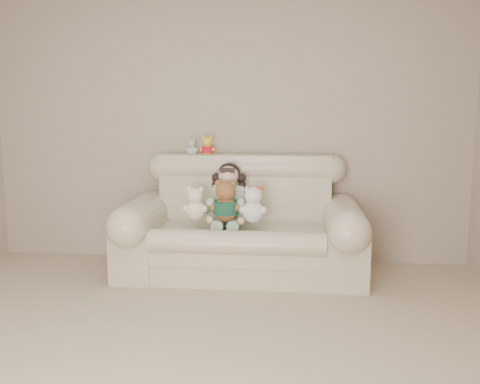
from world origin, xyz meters
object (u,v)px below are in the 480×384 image
Objects in this scene: sofa at (241,217)px; cream_teddy at (195,200)px; white_cat at (253,201)px; brown_teddy at (226,197)px; seated_child at (229,194)px.

sofa is 6.14× the size of cream_teddy.
white_cat is at bearing -49.30° from sofa.
brown_teddy is at bearing 163.88° from white_cat.
sofa reaches higher than cream_teddy.
seated_child is 0.32m from white_cat.
seated_child reaches higher than white_cat.
white_cat is at bearing -0.37° from cream_teddy.
brown_teddy is 0.27m from cream_teddy.
seated_child is at bearing 102.18° from brown_teddy.
sofa is 0.24m from white_cat.
seated_child reaches higher than brown_teddy.
cream_teddy is (-0.26, 0.02, -0.04)m from brown_teddy.
cream_teddy is at bearing -172.08° from brown_teddy.
brown_teddy is at bearing -96.77° from seated_child.
seated_child is at bearing 37.41° from cream_teddy.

